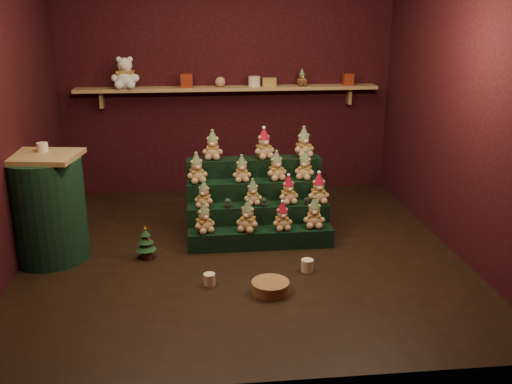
{
  "coord_description": "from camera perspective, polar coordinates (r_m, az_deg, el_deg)",
  "views": [
    {
      "loc": [
        -0.4,
        -4.97,
        2.2
      ],
      "look_at": [
        0.16,
        0.25,
        0.51
      ],
      "focal_mm": 40.0,
      "sensor_mm": 36.0,
      "label": 1
    }
  ],
  "objects": [
    {
      "name": "mug_right",
      "position": [
        5.06,
        5.14,
        -7.32
      ],
      "size": [
        0.11,
        0.11,
        0.11
      ],
      "primitive_type": "cylinder",
      "color": "beige",
      "rests_on": "ground"
    },
    {
      "name": "snow_globe_a",
      "position": [
        5.54,
        -2.83,
        -1.08
      ],
      "size": [
        0.07,
        0.07,
        0.1
      ],
      "color": "black",
      "rests_on": "riser_tier_midfront"
    },
    {
      "name": "scarf_gift_box",
      "position": [
        6.93,
        1.32,
        10.93
      ],
      "size": [
        0.16,
        0.1,
        0.1
      ],
      "primitive_type": "cube",
      "color": "orange",
      "rests_on": "back_shelf"
    },
    {
      "name": "mug_left",
      "position": [
        4.83,
        -4.68,
        -8.7
      ],
      "size": [
        0.1,
        0.1,
        0.1
      ],
      "primitive_type": "cylinder",
      "color": "beige",
      "rests_on": "ground"
    },
    {
      "name": "front_wall",
      "position": [
        3.06,
        1.64,
        2.67
      ],
      "size": [
        4.0,
        0.1,
        2.8
      ],
      "primitive_type": "cube",
      "color": "black",
      "rests_on": "ground"
    },
    {
      "name": "teddy_7",
      "position": [
        5.67,
        6.27,
        0.35
      ],
      "size": [
        0.22,
        0.2,
        0.3
      ],
      "primitive_type": null,
      "rotation": [
        0.0,
        0.0,
        0.05
      ],
      "color": "tan",
      "rests_on": "riser_tier_midfront"
    },
    {
      "name": "snow_globe_c",
      "position": [
        5.63,
        5.07,
        -0.9
      ],
      "size": [
        0.06,
        0.06,
        0.08
      ],
      "color": "black",
      "rests_on": "riser_tier_midfront"
    },
    {
      "name": "teddy_2",
      "position": [
        5.45,
        2.64,
        -2.42
      ],
      "size": [
        0.22,
        0.2,
        0.27
      ],
      "primitive_type": null,
      "rotation": [
        0.0,
        0.0,
        0.15
      ],
      "color": "tan",
      "rests_on": "riser_tier_front"
    },
    {
      "name": "teddy_3",
      "position": [
        5.53,
        5.85,
        -2.07
      ],
      "size": [
        0.23,
        0.21,
        0.3
      ],
      "primitive_type": null,
      "rotation": [
        0.0,
        0.0,
        -0.11
      ],
      "color": "tan",
      "rests_on": "riser_tier_front"
    },
    {
      "name": "teddy_8",
      "position": [
        5.72,
        -5.98,
        2.4
      ],
      "size": [
        0.26,
        0.25,
        0.3
      ],
      "primitive_type": null,
      "rotation": [
        0.0,
        0.0,
        0.33
      ],
      "color": "tan",
      "rests_on": "riser_tier_midback"
    },
    {
      "name": "teddy_1",
      "position": [
        5.41,
        -0.83,
        -2.4
      ],
      "size": [
        0.28,
        0.27,
        0.3
      ],
      "primitive_type": null,
      "rotation": [
        0.0,
        0.0,
        -0.46
      ],
      "color": "tan",
      "rests_on": "riser_tier_front"
    },
    {
      "name": "gift_tin_red_b",
      "position": [
        7.12,
        9.18,
        11.06
      ],
      "size": [
        0.12,
        0.12,
        0.14
      ],
      "primitive_type": "cube",
      "color": "maroon",
      "rests_on": "back_shelf"
    },
    {
      "name": "teddy_4",
      "position": [
        5.54,
        -5.22,
        -0.22
      ],
      "size": [
        0.23,
        0.22,
        0.26
      ],
      "primitive_type": null,
      "rotation": [
        0.0,
        0.0,
        -0.37
      ],
      "color": "tan",
      "rests_on": "riser_tier_midfront"
    },
    {
      "name": "white_bear",
      "position": [
        6.89,
        -12.97,
        11.94
      ],
      "size": [
        0.34,
        0.31,
        0.46
      ],
      "primitive_type": null,
      "rotation": [
        0.0,
        0.0,
        -0.06
      ],
      "color": "white",
      "rests_on": "back_shelf"
    },
    {
      "name": "teddy_0",
      "position": [
        5.4,
        -5.24,
        -2.59
      ],
      "size": [
        0.26,
        0.26,
        0.29
      ],
      "primitive_type": null,
      "rotation": [
        0.0,
        0.0,
        0.46
      ],
      "color": "tan",
      "rests_on": "riser_tier_front"
    },
    {
      "name": "gift_tin_red_a",
      "position": [
        6.87,
        -6.95,
        11.0
      ],
      "size": [
        0.14,
        0.14,
        0.16
      ],
      "primitive_type": "cube",
      "color": "maroon",
      "rests_on": "back_shelf"
    },
    {
      "name": "mini_christmas_tree",
      "position": [
        5.36,
        -10.96,
        -4.98
      ],
      "size": [
        0.19,
        0.19,
        0.32
      ],
      "rotation": [
        0.0,
        0.0,
        -0.01
      ],
      "color": "#482519",
      "rests_on": "ground"
    },
    {
      "name": "back_shelf",
      "position": [
        6.92,
        -2.79,
        10.27
      ],
      "size": [
        3.6,
        0.26,
        0.24
      ],
      "color": "#A17950",
      "rests_on": "ground"
    },
    {
      "name": "gift_tin_cream",
      "position": [
        6.91,
        -0.17,
        11.0
      ],
      "size": [
        0.14,
        0.14,
        0.12
      ],
      "primitive_type": "cylinder",
      "color": "beige",
      "rests_on": "back_shelf"
    },
    {
      "name": "teddy_14",
      "position": [
        6.0,
        4.78,
        4.99
      ],
      "size": [
        0.27,
        0.25,
        0.31
      ],
      "primitive_type": null,
      "rotation": [
        0.0,
        0.0,
        0.3
      ],
      "color": "tan",
      "rests_on": "riser_tier_back"
    },
    {
      "name": "teddy_6",
      "position": [
        5.63,
        3.25,
        0.22
      ],
      "size": [
        0.24,
        0.22,
        0.28
      ],
      "primitive_type": null,
      "rotation": [
        0.0,
        0.0,
        0.25
      ],
      "color": "tan",
      "rests_on": "riser_tier_midfront"
    },
    {
      "name": "teddy_11",
      "position": [
        5.83,
        4.93,
        2.68
      ],
      "size": [
        0.27,
        0.26,
        0.29
      ],
      "primitive_type": null,
      "rotation": [
        0.0,
        0.0,
        -0.47
      ],
      "color": "tan",
      "rests_on": "riser_tier_midback"
    },
    {
      "name": "teddy_10",
      "position": [
        5.78,
        2.05,
        2.63
      ],
      "size": [
        0.25,
        0.24,
        0.29
      ],
      "primitive_type": null,
      "rotation": [
        0.0,
        0.0,
        0.27
      ],
      "color": "tan",
      "rests_on": "riser_tier_midback"
    },
    {
      "name": "brown_bear",
      "position": [
        6.98,
        4.61,
        11.31
      ],
      "size": [
        0.16,
        0.16,
        0.19
      ],
      "primitive_type": null,
      "rotation": [
        0.0,
        0.0,
        0.26
      ],
      "color": "#50321A",
      "rests_on": "back_shelf"
    },
    {
      "name": "snow_globe_b",
      "position": [
        5.57,
        0.82,
        -0.99
      ],
      "size": [
        0.07,
        0.07,
        0.09
      ],
      "color": "black",
      "rests_on": "riser_tier_midfront"
    },
    {
      "name": "teddy_13",
      "position": [
        5.91,
        0.78,
        4.85
      ],
      "size": [
        0.28,
        0.26,
        0.31
      ],
      "primitive_type": null,
      "rotation": [
        0.0,
        0.0,
        0.37
      ],
      "color": "tan",
      "rests_on": "riser_tier_back"
    },
    {
      "name": "shelf_plush_ball",
      "position": [
        6.88,
        -3.59,
        10.93
      ],
      "size": [
        0.12,
        0.12,
        0.12
      ],
      "primitive_type": "sphere",
      "color": "tan",
      "rests_on": "back_shelf"
    },
    {
      "name": "riser_tier_back",
      "position": [
        6.05,
        -0.23,
        0.1
      ],
      "size": [
        1.4,
        0.22,
        0.72
      ],
      "primitive_type": "cube",
      "color": "black",
      "rests_on": "ground"
    },
    {
      "name": "wicker_basket",
      "position": [
        4.69,
        1.45,
        -9.48
      ],
      "size": [
        0.36,
        0.36,
        0.1
      ],
      "primitive_type": "cylinder",
      "rotation": [
        0.0,
        0.0,
        0.19
      ],
      "color": "#95623C",
      "rests_on": "ground"
    },
    {
      "name": "table_ornament",
      "position": [
        5.43,
        -20.59,
        4.23
      ],
      "size": [
        0.1,
        0.1,
        0.08
      ],
      "primitive_type": "cylinder",
      "color": "beige",
      "rests_on": "side_table"
    },
    {
      "name": "teddy_12",
      "position": [
        5.9,
        -4.36,
        4.71
      ],
      "size": [
        0.23,
        0.21,
        0.3
      ],
      "primitive_type": null,
      "rotation": [
        0.0,
        0.0,
        -0.12
      ],
      "color": "tan",
      "rests_on": "riser_tier_back"
    },
    {
      "name": "riser_tier_midfront",
      "position": [
        5.69,
        0.23,
        -2.96
      ],
      "size": [
        1.4,
        0.22,
        0.36
      ],
      "primitive_type": "cube",
      "color": "black",
      "rests_on": "ground"
    },
    {
      "name": "side_table",
      "position": [
        5.48,
        -20.22,
        -1.5
      ],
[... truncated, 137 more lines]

